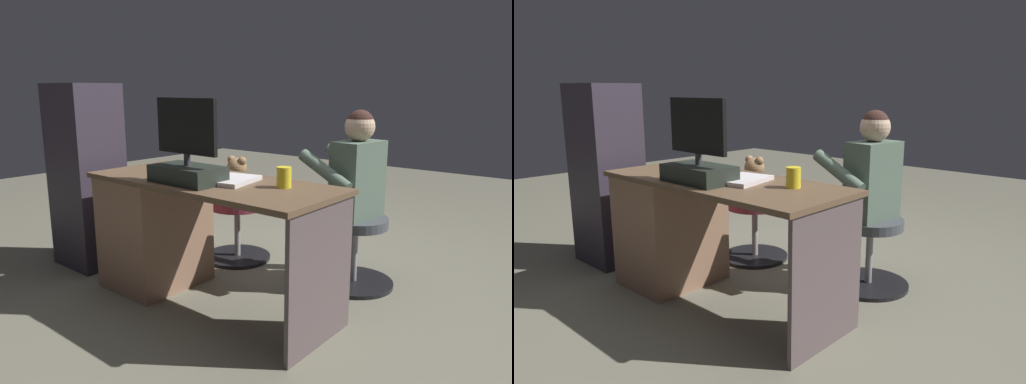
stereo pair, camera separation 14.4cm
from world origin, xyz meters
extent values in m
plane|color=#706D5B|center=(0.00, 0.00, 0.00)|extent=(10.00, 10.00, 0.00)
cube|color=brown|center=(0.00, 0.37, 0.72)|extent=(1.50, 0.61, 0.03)
cube|color=#8D674F|center=(0.50, 0.37, 0.35)|extent=(0.48, 0.56, 0.71)
cube|color=#57484A|center=(-0.73, 0.37, 0.35)|extent=(0.02, 0.55, 0.71)
cube|color=#212821|center=(0.03, 0.50, 0.78)|extent=(0.40, 0.23, 0.09)
cylinder|color=#333338|center=(0.03, 0.50, 0.86)|extent=(0.04, 0.04, 0.06)
cube|color=black|center=(0.03, 0.50, 1.04)|extent=(0.43, 0.02, 0.29)
cube|color=black|center=(0.03, 0.49, 1.04)|extent=(0.39, 0.00, 0.26)
cube|color=black|center=(0.07, 0.30, 0.75)|extent=(0.42, 0.14, 0.02)
ellipsoid|color=#22272A|center=(0.38, 0.27, 0.75)|extent=(0.06, 0.10, 0.04)
cylinder|color=yellow|center=(-0.43, 0.27, 0.79)|extent=(0.08, 0.08, 0.11)
cube|color=black|center=(0.34, 0.35, 0.75)|extent=(0.09, 0.16, 0.02)
cube|color=silver|center=(-0.13, 0.34, 0.75)|extent=(0.27, 0.34, 0.02)
cylinder|color=black|center=(0.40, -0.29, 0.01)|extent=(0.48, 0.48, 0.03)
cylinder|color=gray|center=(0.40, -0.29, 0.20)|extent=(0.04, 0.04, 0.36)
cylinder|color=maroon|center=(0.40, -0.29, 0.41)|extent=(0.41, 0.41, 0.06)
ellipsoid|color=olive|center=(0.40, -0.29, 0.53)|extent=(0.17, 0.14, 0.18)
sphere|color=olive|center=(0.40, -0.29, 0.68)|extent=(0.14, 0.14, 0.14)
sphere|color=beige|center=(0.40, -0.35, 0.67)|extent=(0.05, 0.05, 0.05)
sphere|color=olive|center=(0.35, -0.29, 0.73)|extent=(0.06, 0.06, 0.06)
sphere|color=olive|center=(0.45, -0.29, 0.73)|extent=(0.06, 0.06, 0.06)
cylinder|color=olive|center=(0.31, -0.32, 0.57)|extent=(0.05, 0.13, 0.09)
cylinder|color=olive|center=(0.48, -0.32, 0.57)|extent=(0.05, 0.13, 0.09)
cylinder|color=olive|center=(0.35, -0.39, 0.47)|extent=(0.06, 0.11, 0.06)
cylinder|color=olive|center=(0.44, -0.39, 0.47)|extent=(0.06, 0.11, 0.06)
cylinder|color=black|center=(-0.49, -0.42, 0.01)|extent=(0.50, 0.50, 0.03)
cylinder|color=gray|center=(-0.49, -0.42, 0.20)|extent=(0.04, 0.04, 0.36)
cylinder|color=#41464A|center=(-0.49, -0.42, 0.41)|extent=(0.40, 0.40, 0.06)
cube|color=#546758|center=(-0.49, -0.42, 0.68)|extent=(0.24, 0.34, 0.48)
sphere|color=#CBA98B|center=(-0.49, -0.42, 1.01)|extent=(0.18, 0.18, 0.18)
sphere|color=#3B241E|center=(-0.49, -0.42, 1.02)|extent=(0.17, 0.17, 0.17)
cylinder|color=#546758|center=(-0.39, -0.20, 0.75)|extent=(0.38, 0.13, 0.23)
cylinder|color=#546758|center=(-0.33, -0.59, 0.75)|extent=(0.38, 0.13, 0.23)
cylinder|color=#434141|center=(-0.31, -0.30, 0.46)|extent=(0.41, 0.16, 0.11)
cylinder|color=#434141|center=(-0.11, -0.27, 0.22)|extent=(0.10, 0.10, 0.44)
cylinder|color=#434141|center=(-0.28, -0.48, 0.46)|extent=(0.41, 0.16, 0.11)
cylinder|color=#434141|center=(-0.09, -0.45, 0.22)|extent=(0.10, 0.10, 0.44)
cube|color=#302935|center=(1.14, 0.44, 0.63)|extent=(0.44, 0.36, 1.27)
camera|label=1|loc=(-1.85, 2.20, 1.23)|focal=33.46mm
camera|label=2|loc=(-1.95, 2.10, 1.23)|focal=33.46mm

